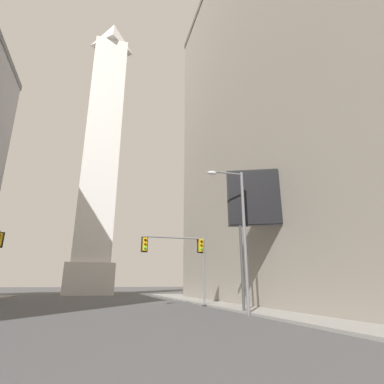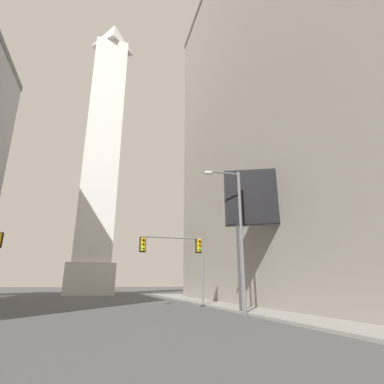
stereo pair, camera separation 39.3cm
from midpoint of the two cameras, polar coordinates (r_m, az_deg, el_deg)
The scene contains 6 objects.
sidewalk_right at distance 23.83m, azimuth 12.98°, elevation -20.89°, with size 5.00×67.12×0.15m, color gray.
building_right at distance 39.45m, azimuth 23.65°, elevation 15.74°, with size 23.09×38.30×44.52m.
obelisk at distance 62.41m, azimuth -16.36°, elevation 8.31°, with size 8.03×8.03×58.27m.
traffic_light_mid_right at distance 26.77m, azimuth -1.58°, elevation -11.41°, with size 5.81×0.51×5.82m.
street_lamp at distance 19.88m, azimuth 8.93°, elevation -6.13°, with size 2.59×0.36×9.20m.
billboard_sign at distance 21.80m, azimuth 13.21°, elevation -1.52°, with size 4.53×2.18×9.85m.
Camera 2 is at (1.72, -0.81, 1.82)m, focal length 28.00 mm.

